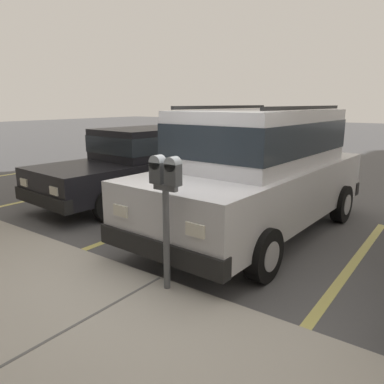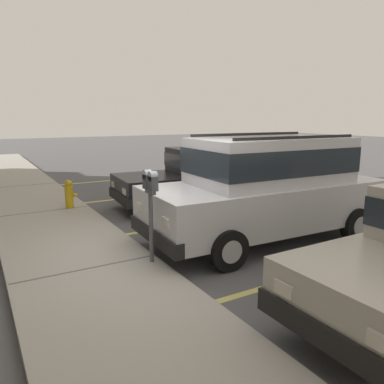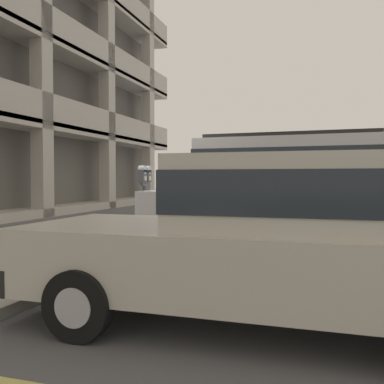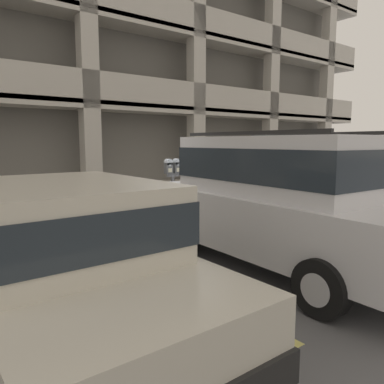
{
  "view_description": "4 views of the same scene",
  "coord_description": "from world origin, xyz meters",
  "px_view_note": "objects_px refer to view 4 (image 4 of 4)",
  "views": [
    {
      "loc": [
        -2.63,
        3.19,
        2.08
      ],
      "look_at": [
        0.22,
        -0.7,
        0.93
      ],
      "focal_mm": 35.0,
      "sensor_mm": 36.0,
      "label": 1
    },
    {
      "loc": [
        -5.33,
        2.61,
        2.35
      ],
      "look_at": [
        0.08,
        -0.55,
        1.09
      ],
      "focal_mm": 35.0,
      "sensor_mm": 36.0,
      "label": 2
    },
    {
      "loc": [
        -7.2,
        -2.7,
        1.35
      ],
      "look_at": [
        -0.15,
        -0.51,
        1.1
      ],
      "focal_mm": 40.0,
      "sensor_mm": 36.0,
      "label": 3
    },
    {
      "loc": [
        -4.43,
        -5.77,
        1.89
      ],
      "look_at": [
        -0.45,
        -0.58,
        1.01
      ],
      "focal_mm": 35.0,
      "sensor_mm": 36.0,
      "label": 4
    }
  ],
  "objects_px": {
    "silver_suv": "(278,196)",
    "fire_hydrant": "(295,194)",
    "parking_meter_near": "(173,177)",
    "red_sedan": "(60,255)"
  },
  "relations": [
    {
      "from": "parking_meter_near",
      "to": "fire_hydrant",
      "type": "relative_size",
      "value": 2.06
    },
    {
      "from": "silver_suv",
      "to": "fire_hydrant",
      "type": "height_order",
      "value": "silver_suv"
    },
    {
      "from": "silver_suv",
      "to": "parking_meter_near",
      "type": "bearing_deg",
      "value": 96.35
    },
    {
      "from": "red_sedan",
      "to": "parking_meter_near",
      "type": "distance_m",
      "value": 4.07
    },
    {
      "from": "red_sedan",
      "to": "fire_hydrant",
      "type": "xyz_separation_m",
      "value": [
        7.43,
        2.9,
        -0.36
      ]
    },
    {
      "from": "red_sedan",
      "to": "parking_meter_near",
      "type": "relative_size",
      "value": 3.11
    },
    {
      "from": "silver_suv",
      "to": "fire_hydrant",
      "type": "xyz_separation_m",
      "value": [
        4.13,
        2.81,
        -0.62
      ]
    },
    {
      "from": "silver_suv",
      "to": "red_sedan",
      "type": "distance_m",
      "value": 3.31
    },
    {
      "from": "silver_suv",
      "to": "parking_meter_near",
      "type": "distance_m",
      "value": 2.52
    },
    {
      "from": "red_sedan",
      "to": "fire_hydrant",
      "type": "bearing_deg",
      "value": 21.54
    }
  ]
}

